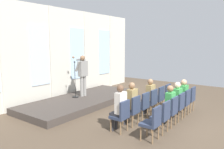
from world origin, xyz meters
The scene contains 23 objects.
ground_plane centered at (0.00, 0.00, 0.00)m, with size 14.66×14.66×0.00m, color brown.
rear_partition centered at (0.03, 5.63, 2.06)m, with size 10.77×0.14×4.12m.
stage_platform centered at (0.00, 4.20, 0.13)m, with size 5.50×2.28×0.25m, color #3F3833.
speaker centered at (0.23, 4.43, 1.29)m, with size 0.50×0.69×1.78m.
mic_stand centered at (-0.14, 4.53, 0.59)m, with size 0.28×0.28×1.55m.
chair_r0_c0 centered at (-1.58, 1.18, 0.53)m, with size 0.46×0.44×0.94m.
audience_r0_c0 centered at (-1.58, 1.26, 0.76)m, with size 0.36×0.39×1.38m.
chair_r0_c1 centered at (-0.95, 1.18, 0.53)m, with size 0.46×0.44×0.94m.
audience_r0_c1 centered at (-0.95, 1.26, 0.76)m, with size 0.36×0.39×1.37m.
chair_r0_c2 centered at (-0.32, 1.18, 0.53)m, with size 0.46×0.44×0.94m.
chair_r0_c3 centered at (0.32, 1.18, 0.53)m, with size 0.46×0.44×0.94m.
audience_r0_c3 centered at (0.32, 1.27, 0.73)m, with size 0.36×0.39×1.31m.
chair_r0_c4 centered at (0.95, 1.18, 0.53)m, with size 0.46×0.44×0.94m.
chair_r0_c5 centered at (1.58, 1.18, 0.53)m, with size 0.46×0.44×0.94m.
chair_r1_c0 centered at (-1.58, 0.21, 0.53)m, with size 0.46×0.44×0.94m.
chair_r1_c1 centered at (-0.95, 0.21, 0.53)m, with size 0.46×0.44×0.94m.
chair_r1_c2 centered at (-0.32, 0.21, 0.53)m, with size 0.46×0.44×0.94m.
audience_r1_c2 centered at (-0.32, 0.29, 0.72)m, with size 0.36×0.39×1.28m.
chair_r1_c3 centered at (0.32, 0.21, 0.53)m, with size 0.46×0.44×0.94m.
audience_r1_c3 centered at (0.32, 0.29, 0.72)m, with size 0.36×0.39×1.30m.
chair_r1_c4 centered at (0.95, 0.21, 0.53)m, with size 0.46×0.44×0.94m.
audience_r1_c4 centered at (0.95, 0.29, 0.72)m, with size 0.36×0.39×1.30m.
chair_r1_c5 centered at (1.58, 0.21, 0.53)m, with size 0.46×0.44×0.94m.
Camera 1 is at (-6.66, -2.19, 2.55)m, focal length 35.30 mm.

